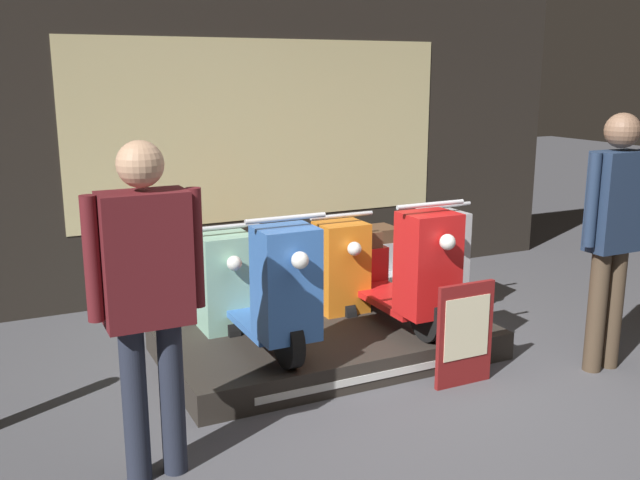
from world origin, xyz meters
name	(u,v)px	position (x,y,z in m)	size (l,w,h in m)	color
ground_plane	(456,419)	(0.00, 0.00, 0.00)	(30.00, 30.00, 0.00)	#4C4C51
shop_wall_back	(263,125)	(0.00, 3.17, 1.60)	(6.80, 0.09, 3.20)	#28231E
display_platform	(326,341)	(-0.25, 1.29, 0.10)	(2.42, 1.41, 0.21)	#2D2823
scooter_display_left	(260,288)	(-0.80, 1.25, 0.61)	(0.54, 1.51, 1.01)	black
scooter_display_right	(392,270)	(0.29, 1.25, 0.61)	(0.54, 1.51, 1.01)	black
scooter_backrow_0	(207,287)	(-0.93, 2.09, 0.40)	(0.54, 1.51, 1.01)	black
scooter_backrow_1	(316,273)	(0.04, 2.09, 0.40)	(0.54, 1.51, 1.01)	black
scooter_backrow_2	(411,260)	(1.01, 2.09, 0.40)	(0.54, 1.51, 1.01)	black
person_left_browsing	(147,285)	(-1.81, 0.19, 1.06)	(0.59, 0.24, 1.78)	#232838
person_right_browsing	(613,224)	(1.42, 0.19, 1.07)	(0.53, 0.24, 1.83)	#473828
price_sign_board	(465,334)	(0.35, 0.40, 0.37)	(0.44, 0.04, 0.72)	maroon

